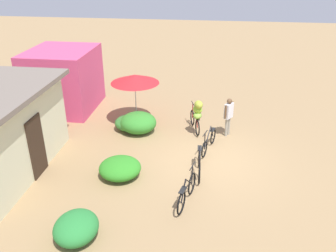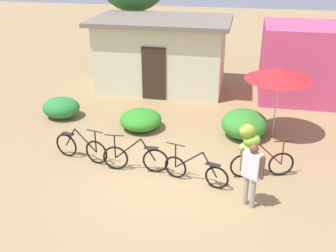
{
  "view_description": "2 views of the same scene",
  "coord_description": "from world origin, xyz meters",
  "px_view_note": "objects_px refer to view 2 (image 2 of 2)",
  "views": [
    {
      "loc": [
        -10.67,
        0.02,
        6.48
      ],
      "look_at": [
        0.4,
        1.49,
        1.08
      ],
      "focal_mm": 37.62,
      "sensor_mm": 36.0,
      "label": 1
    },
    {
      "loc": [
        1.73,
        -8.17,
        5.37
      ],
      "look_at": [
        -0.12,
        1.17,
        0.95
      ],
      "focal_mm": 41.93,
      "sensor_mm": 36.0,
      "label": 2
    }
  ],
  "objects_px": {
    "shop_pink": "(305,62)",
    "bicycle_center_loaded": "(196,171)",
    "building_low": "(162,53)",
    "bicycle_by_shop": "(253,147)",
    "market_umbrella": "(280,74)",
    "bicycle_near_pile": "(135,158)",
    "person_vendor": "(252,169)",
    "bicycle_leftmost": "(81,148)"
  },
  "relations": [
    {
      "from": "shop_pink",
      "to": "bicycle_center_loaded",
      "type": "relative_size",
      "value": 1.94
    },
    {
      "from": "building_low",
      "to": "bicycle_by_shop",
      "type": "bearing_deg",
      "value": -60.3
    },
    {
      "from": "building_low",
      "to": "market_umbrella",
      "type": "distance_m",
      "value": 5.72
    },
    {
      "from": "building_low",
      "to": "bicycle_by_shop",
      "type": "relative_size",
      "value": 3.36
    },
    {
      "from": "bicycle_near_pile",
      "to": "person_vendor",
      "type": "relative_size",
      "value": 1.1
    },
    {
      "from": "bicycle_near_pile",
      "to": "bicycle_center_loaded",
      "type": "height_order",
      "value": "bicycle_near_pile"
    },
    {
      "from": "market_umbrella",
      "to": "building_low",
      "type": "bearing_deg",
      "value": 138.92
    },
    {
      "from": "bicycle_by_shop",
      "to": "market_umbrella",
      "type": "bearing_deg",
      "value": 75.73
    },
    {
      "from": "building_low",
      "to": "shop_pink",
      "type": "height_order",
      "value": "building_low"
    },
    {
      "from": "building_low",
      "to": "bicycle_near_pile",
      "type": "xyz_separation_m",
      "value": [
        0.7,
        -6.62,
        -1.05
      ]
    },
    {
      "from": "bicycle_center_loaded",
      "to": "person_vendor",
      "type": "xyz_separation_m",
      "value": [
        1.3,
        -0.7,
        0.61
      ]
    },
    {
      "from": "bicycle_leftmost",
      "to": "bicycle_near_pile",
      "type": "bearing_deg",
      "value": -9.91
    },
    {
      "from": "bicycle_center_loaded",
      "to": "shop_pink",
      "type": "bearing_deg",
      "value": 64.73
    },
    {
      "from": "shop_pink",
      "to": "bicycle_near_pile",
      "type": "xyz_separation_m",
      "value": [
        -4.8,
        -6.51,
        -1.01
      ]
    },
    {
      "from": "shop_pink",
      "to": "market_umbrella",
      "type": "relative_size",
      "value": 1.49
    },
    {
      "from": "market_umbrella",
      "to": "shop_pink",
      "type": "bearing_deg",
      "value": 71.65
    },
    {
      "from": "building_low",
      "to": "bicycle_by_shop",
      "type": "height_order",
      "value": "building_low"
    },
    {
      "from": "building_low",
      "to": "bicycle_near_pile",
      "type": "relative_size",
      "value": 3.1
    },
    {
      "from": "bicycle_by_shop",
      "to": "person_vendor",
      "type": "height_order",
      "value": "person_vendor"
    },
    {
      "from": "bicycle_leftmost",
      "to": "person_vendor",
      "type": "xyz_separation_m",
      "value": [
        4.49,
        -1.24,
        0.58
      ]
    },
    {
      "from": "bicycle_leftmost",
      "to": "building_low",
      "type": "bearing_deg",
      "value": 81.95
    },
    {
      "from": "bicycle_leftmost",
      "to": "bicycle_by_shop",
      "type": "height_order",
      "value": "bicycle_by_shop"
    },
    {
      "from": "building_low",
      "to": "bicycle_near_pile",
      "type": "height_order",
      "value": "building_low"
    },
    {
      "from": "building_low",
      "to": "bicycle_center_loaded",
      "type": "distance_m",
      "value": 7.34
    },
    {
      "from": "shop_pink",
      "to": "person_vendor",
      "type": "distance_m",
      "value": 7.72
    },
    {
      "from": "building_low",
      "to": "bicycle_leftmost",
      "type": "relative_size",
      "value": 3.29
    },
    {
      "from": "building_low",
      "to": "bicycle_leftmost",
      "type": "bearing_deg",
      "value": -98.05
    },
    {
      "from": "person_vendor",
      "to": "building_low",
      "type": "bearing_deg",
      "value": 115.36
    },
    {
      "from": "building_low",
      "to": "shop_pink",
      "type": "distance_m",
      "value": 5.49
    },
    {
      "from": "bicycle_center_loaded",
      "to": "market_umbrella",
      "type": "bearing_deg",
      "value": 57.63
    },
    {
      "from": "bicycle_center_loaded",
      "to": "bicycle_by_shop",
      "type": "bearing_deg",
      "value": 21.74
    },
    {
      "from": "market_umbrella",
      "to": "bicycle_near_pile",
      "type": "distance_m",
      "value": 4.87
    },
    {
      "from": "building_low",
      "to": "bicycle_by_shop",
      "type": "distance_m",
      "value": 7.34
    },
    {
      "from": "bicycle_near_pile",
      "to": "person_vendor",
      "type": "xyz_separation_m",
      "value": [
        2.9,
        -0.96,
        0.58
      ]
    },
    {
      "from": "shop_pink",
      "to": "bicycle_by_shop",
      "type": "xyz_separation_m",
      "value": [
        -1.87,
        -6.24,
        -0.5
      ]
    },
    {
      "from": "bicycle_center_loaded",
      "to": "bicycle_by_shop",
      "type": "xyz_separation_m",
      "value": [
        1.33,
        0.53,
        0.53
      ]
    },
    {
      "from": "market_umbrella",
      "to": "bicycle_leftmost",
      "type": "bearing_deg",
      "value": -153.35
    },
    {
      "from": "building_low",
      "to": "bicycle_center_loaded",
      "type": "bearing_deg",
      "value": -71.56
    },
    {
      "from": "building_low",
      "to": "bicycle_near_pile",
      "type": "distance_m",
      "value": 6.74
    },
    {
      "from": "building_low",
      "to": "bicycle_center_loaded",
      "type": "relative_size",
      "value": 3.25
    },
    {
      "from": "market_umbrella",
      "to": "bicycle_leftmost",
      "type": "height_order",
      "value": "market_umbrella"
    },
    {
      "from": "bicycle_center_loaded",
      "to": "person_vendor",
      "type": "height_order",
      "value": "person_vendor"
    }
  ]
}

